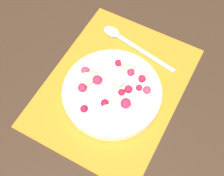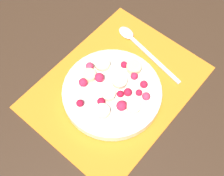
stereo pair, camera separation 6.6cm
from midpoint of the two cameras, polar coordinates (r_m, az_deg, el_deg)
name	(u,v)px [view 2 (the right image)]	position (r m, az deg, el deg)	size (l,w,h in m)	color
ground_plane	(116,87)	(0.70, 3.42, -0.14)	(3.00, 3.00, 0.00)	#382619
placemat	(116,87)	(0.70, 3.43, -0.02)	(0.38, 0.29, 0.01)	orange
fruit_bowl	(112,91)	(0.67, 2.82, -0.86)	(0.21, 0.21, 0.05)	silver
spoon	(137,43)	(0.76, 7.01, 8.05)	(0.05, 0.20, 0.01)	silver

